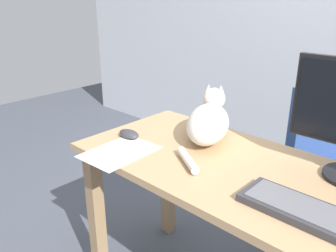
# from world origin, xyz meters

# --- Properties ---
(desk) EXTENTS (1.52, 0.62, 0.74)m
(desk) POSITION_xyz_m (0.00, 0.00, 0.63)
(desk) COLOR tan
(desk) RESTS_ON ground_plane
(office_chair) EXTENTS (0.50, 0.48, 0.94)m
(office_chair) POSITION_xyz_m (0.05, 0.65, 0.41)
(office_chair) COLOR black
(office_chair) RESTS_ON ground_plane
(keyboard) EXTENTS (0.44, 0.15, 0.03)m
(keyboard) POSITION_xyz_m (0.23, -0.12, 0.75)
(keyboard) COLOR #333338
(keyboard) RESTS_ON desk
(cat) EXTENTS (0.34, 0.55, 0.20)m
(cat) POSITION_xyz_m (-0.36, 0.15, 0.82)
(cat) COLOR silver
(cat) RESTS_ON desk
(computer_mouse) EXTENTS (0.11, 0.06, 0.04)m
(computer_mouse) POSITION_xyz_m (-0.62, -0.09, 0.76)
(computer_mouse) COLOR #333338
(computer_mouse) RESTS_ON desk
(paper_sheet) EXTENTS (0.23, 0.31, 0.00)m
(paper_sheet) POSITION_xyz_m (-0.54, -0.22, 0.74)
(paper_sheet) COLOR white
(paper_sheet) RESTS_ON desk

